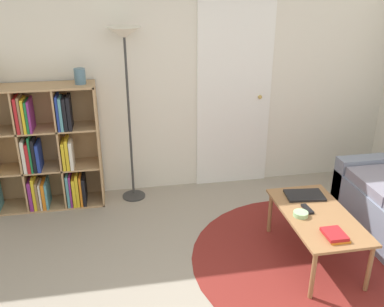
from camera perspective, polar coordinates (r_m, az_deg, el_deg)
name	(u,v)px	position (r m, az deg, el deg)	size (l,w,h in m)	color
wall_back	(185,72)	(4.50, -0.97, 10.80)	(7.64, 0.11, 2.60)	silver
rug	(312,259)	(3.87, 15.73, -13.44)	(2.05, 2.05, 0.01)	maroon
bookshelf	(40,152)	(4.52, -19.66, 0.23)	(1.14, 0.34, 1.26)	tan
floor_lamp	(125,53)	(4.19, -8.89, 13.09)	(0.33, 0.33, 1.78)	#333333
coffee_table	(317,219)	(3.68, 16.33, -8.37)	(0.53, 0.98, 0.43)	#996B42
laptop	(305,195)	(3.90, 14.77, -5.40)	(0.35, 0.24, 0.02)	black
bowl	(301,214)	(3.59, 14.29, -7.82)	(0.12, 0.12, 0.04)	#9ED193
book_stack_on_table	(335,235)	(3.40, 18.51, -10.26)	(0.16, 0.19, 0.04)	orange
remote	(307,209)	(3.69, 15.13, -7.15)	(0.06, 0.15, 0.02)	black
vase_on_shelf	(80,76)	(4.24, -14.72, 9.94)	(0.11, 0.11, 0.15)	slate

